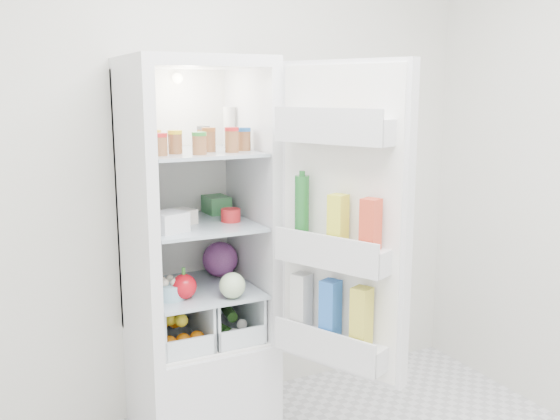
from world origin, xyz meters
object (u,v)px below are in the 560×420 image
refrigerator (195,300)px  fridge_door (340,230)px  red_cabbage (220,259)px  mushroom_bowl (170,291)px

refrigerator → fridge_door: 0.86m
fridge_door → refrigerator: bearing=10.6°
refrigerator → red_cabbage: size_ratio=10.40×
mushroom_bowl → fridge_door: bearing=-38.2°
red_cabbage → fridge_door: bearing=-68.2°
refrigerator → fridge_door: refrigerator is taller
refrigerator → red_cabbage: bearing=21.7°
red_cabbage → mushroom_bowl: size_ratio=1.19×
fridge_door → red_cabbage: bearing=-2.4°
red_cabbage → mushroom_bowl: 0.39m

